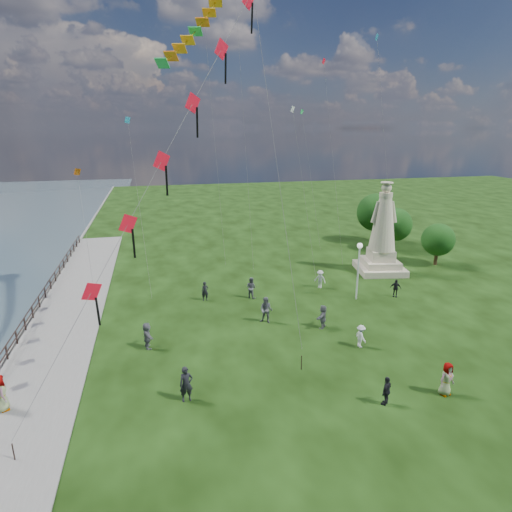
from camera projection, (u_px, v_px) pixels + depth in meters
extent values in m
cube|color=slate|center=(15.00, 348.00, 27.50)|extent=(0.30, 160.00, 0.60)
cube|color=slate|center=(49.00, 355.00, 26.12)|extent=(5.00, 60.00, 0.10)
cylinder|color=black|center=(7.00, 353.00, 25.48)|extent=(0.11, 0.11, 1.00)
cylinder|color=black|center=(17.00, 338.00, 27.35)|extent=(0.11, 0.11, 1.00)
cylinder|color=black|center=(25.00, 325.00, 29.21)|extent=(0.11, 0.11, 1.00)
cylinder|color=black|center=(33.00, 313.00, 31.07)|extent=(0.11, 0.11, 1.00)
cylinder|color=black|center=(39.00, 302.00, 32.94)|extent=(0.11, 0.11, 1.00)
cylinder|color=black|center=(45.00, 293.00, 34.80)|extent=(0.11, 0.11, 1.00)
cylinder|color=black|center=(50.00, 285.00, 36.67)|extent=(0.11, 0.11, 1.00)
cylinder|color=black|center=(55.00, 277.00, 38.53)|extent=(0.11, 0.11, 1.00)
cylinder|color=black|center=(60.00, 270.00, 40.39)|extent=(0.11, 0.11, 1.00)
cylinder|color=black|center=(64.00, 264.00, 42.26)|extent=(0.11, 0.11, 1.00)
cylinder|color=black|center=(67.00, 258.00, 44.12)|extent=(0.11, 0.11, 1.00)
cylinder|color=black|center=(71.00, 253.00, 45.99)|extent=(0.11, 0.11, 1.00)
cylinder|color=black|center=(74.00, 248.00, 47.85)|extent=(0.11, 0.11, 1.00)
cylinder|color=black|center=(77.00, 244.00, 49.71)|extent=(0.11, 0.11, 1.00)
cylinder|color=black|center=(79.00, 239.00, 51.58)|extent=(0.11, 0.11, 1.00)
cube|color=black|center=(15.00, 331.00, 27.21)|extent=(0.06, 52.00, 0.06)
cube|color=black|center=(16.00, 337.00, 27.33)|extent=(0.06, 52.00, 0.06)
cube|color=#C0AA91|center=(380.00, 268.00, 41.54)|extent=(4.95, 4.95, 0.61)
cube|color=#C0AA91|center=(380.00, 262.00, 41.37)|extent=(3.77, 3.77, 0.61)
cube|color=#C0AA91|center=(381.00, 254.00, 41.14)|extent=(2.59, 2.59, 1.01)
cylinder|color=#C0AA91|center=(386.00, 195.00, 39.49)|extent=(1.41, 1.41, 0.40)
sphere|color=#C0AA91|center=(387.00, 188.00, 39.31)|extent=(0.93, 0.93, 0.93)
cylinder|color=#C0AA91|center=(387.00, 183.00, 39.17)|extent=(1.11, 1.11, 0.10)
cylinder|color=silver|center=(358.00, 274.00, 34.26)|extent=(0.13, 0.13, 4.38)
sphere|color=white|center=(360.00, 246.00, 33.59)|extent=(0.44, 0.44, 0.44)
cylinder|color=#382314|center=(393.00, 242.00, 48.53)|extent=(0.36, 0.36, 1.86)
sphere|color=#19390F|center=(395.00, 224.00, 47.93)|extent=(3.72, 3.72, 3.72)
cylinder|color=#382314|center=(436.00, 257.00, 43.46)|extent=(0.36, 0.36, 1.63)
sphere|color=#19390F|center=(438.00, 240.00, 42.94)|extent=(3.26, 3.26, 3.26)
cylinder|color=#382314|center=(374.00, 233.00, 52.06)|extent=(0.36, 0.36, 2.27)
sphere|color=#19390F|center=(376.00, 212.00, 51.33)|extent=(4.55, 4.55, 4.55)
imported|color=black|center=(186.00, 384.00, 21.62)|extent=(0.74, 0.54, 1.90)
imported|color=#595960|center=(266.00, 310.00, 30.38)|extent=(1.10, 0.99, 1.93)
imported|color=silver|center=(361.00, 336.00, 27.06)|extent=(0.62, 1.02, 1.48)
imported|color=black|center=(387.00, 391.00, 21.37)|extent=(1.01, 0.94, 1.56)
imported|color=#595960|center=(447.00, 379.00, 22.13)|extent=(0.99, 0.74, 1.83)
imported|color=#595960|center=(147.00, 335.00, 26.88)|extent=(0.98, 1.71, 1.74)
imported|color=black|center=(205.00, 291.00, 34.39)|extent=(0.59, 0.40, 1.58)
imported|color=#595960|center=(251.00, 288.00, 34.93)|extent=(0.97, 0.99, 1.77)
imported|color=silver|center=(320.00, 279.00, 37.14)|extent=(1.11, 1.11, 1.60)
imported|color=black|center=(395.00, 288.00, 35.18)|extent=(0.98, 0.85, 1.50)
imported|color=#595960|center=(1.00, 395.00, 20.75)|extent=(0.93, 1.09, 1.90)
imported|color=#595960|center=(323.00, 317.00, 29.66)|extent=(1.51, 1.62, 1.67)
cylinder|color=black|center=(14.00, 453.00, 17.73)|extent=(0.06, 0.06, 0.90)
cube|color=red|center=(92.00, 292.00, 19.14)|extent=(0.87, 0.64, 1.03)
cube|color=black|center=(98.00, 312.00, 19.36)|extent=(0.10, 0.28, 1.48)
cube|color=red|center=(128.00, 224.00, 19.95)|extent=(0.87, 0.64, 1.03)
cube|color=black|center=(134.00, 244.00, 20.17)|extent=(0.10, 0.28, 1.48)
cube|color=red|center=(162.00, 161.00, 20.75)|extent=(0.87, 0.64, 1.03)
cube|color=black|center=(167.00, 181.00, 20.97)|extent=(0.10, 0.28, 1.48)
cube|color=red|center=(193.00, 103.00, 21.56)|extent=(0.87, 0.64, 1.03)
cube|color=black|center=(197.00, 123.00, 21.78)|extent=(0.10, 0.28, 1.48)
cube|color=red|center=(221.00, 49.00, 22.36)|extent=(0.87, 0.64, 1.03)
cube|color=black|center=(226.00, 69.00, 22.58)|extent=(0.10, 0.28, 1.48)
cube|color=black|center=(252.00, 18.00, 23.39)|extent=(0.10, 0.28, 1.48)
cylinder|color=black|center=(301.00, 363.00, 24.57)|extent=(0.06, 0.06, 0.90)
cube|color=orange|center=(215.00, 3.00, 18.72)|extent=(0.69, 0.69, 0.23)
cube|color=orange|center=(209.00, 13.00, 18.36)|extent=(0.68, 0.69, 0.24)
cube|color=orange|center=(203.00, 22.00, 17.99)|extent=(0.67, 0.69, 0.26)
cube|color=green|center=(195.00, 31.00, 17.62)|extent=(0.66, 0.69, 0.27)
cube|color=orange|center=(188.00, 40.00, 17.24)|extent=(0.65, 0.68, 0.28)
cube|color=orange|center=(180.00, 48.00, 16.85)|extent=(0.63, 0.68, 0.29)
cube|color=orange|center=(171.00, 56.00, 16.46)|extent=(0.61, 0.67, 0.30)
cube|color=green|center=(162.00, 63.00, 16.06)|extent=(0.60, 0.66, 0.31)
cube|color=teal|center=(127.00, 120.00, 35.33)|extent=(0.51, 0.39, 0.57)
cylinder|color=#595959|center=(140.00, 209.00, 35.11)|extent=(1.02, 5.02, 13.98)
cube|color=silver|center=(293.00, 109.00, 37.95)|extent=(0.51, 0.39, 0.57)
cylinder|color=#595959|center=(305.00, 197.00, 37.88)|extent=(1.02, 5.02, 14.96)
cube|color=red|center=(324.00, 61.00, 42.24)|extent=(0.51, 0.39, 0.57)
cylinder|color=#595959|center=(333.00, 164.00, 42.84)|extent=(1.02, 5.02, 19.70)
cylinder|color=#595959|center=(214.00, 127.00, 41.77)|extent=(1.02, 5.02, 26.93)
cube|color=green|center=(302.00, 112.00, 48.89)|extent=(0.51, 0.39, 0.57)
cylinder|color=#595959|center=(311.00, 181.00, 48.84)|extent=(1.02, 5.02, 15.15)
cube|color=orange|center=(77.00, 172.00, 32.67)|extent=(0.51, 0.39, 0.57)
cylinder|color=#595959|center=(87.00, 244.00, 31.90)|extent=(1.02, 5.02, 10.14)
cylinder|color=#595959|center=(242.00, 93.00, 39.54)|extent=(1.02, 5.02, 32.94)
cube|color=teal|center=(377.00, 37.00, 38.75)|extent=(0.51, 0.39, 0.57)
cylinder|color=#595959|center=(386.00, 159.00, 39.58)|extent=(1.02, 5.02, 21.27)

